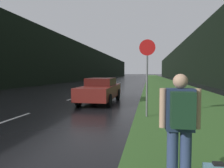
# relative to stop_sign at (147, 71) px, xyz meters

# --- Properties ---
(grass_verge) EXTENTS (6.00, 240.00, 0.02)m
(grass_verge) POSITION_rel_stop_sign_xyz_m (2.54, 32.58, -1.77)
(grass_verge) COLOR #386028
(grass_verge) RESTS_ON ground_plane
(lane_stripe_b) EXTENTS (0.12, 3.00, 0.01)m
(lane_stripe_b) POSITION_rel_stop_sign_xyz_m (-4.94, -1.68, -1.78)
(lane_stripe_b) COLOR silver
(lane_stripe_b) RESTS_ON ground_plane
(lane_stripe_c) EXTENTS (0.12, 3.00, 0.01)m
(lane_stripe_c) POSITION_rel_stop_sign_xyz_m (-4.94, 5.32, -1.78)
(lane_stripe_c) COLOR silver
(lane_stripe_c) RESTS_ON ground_plane
(lane_stripe_d) EXTENTS (0.12, 3.00, 0.01)m
(lane_stripe_d) POSITION_rel_stop_sign_xyz_m (-4.94, 12.32, -1.78)
(lane_stripe_d) COLOR silver
(lane_stripe_d) RESTS_ON ground_plane
(lane_stripe_e) EXTENTS (0.12, 3.00, 0.01)m
(lane_stripe_e) POSITION_rel_stop_sign_xyz_m (-4.94, 19.32, -1.78)
(lane_stripe_e) COLOR silver
(lane_stripe_e) RESTS_ON ground_plane
(lane_stripe_f) EXTENTS (0.12, 3.00, 0.01)m
(lane_stripe_f) POSITION_rel_stop_sign_xyz_m (-4.94, 26.32, -1.78)
(lane_stripe_f) COLOR silver
(lane_stripe_f) RESTS_ON ground_plane
(treeline_far_side) EXTENTS (2.00, 140.00, 8.19)m
(treeline_far_side) POSITION_rel_stop_sign_xyz_m (-15.41, 42.58, 2.31)
(treeline_far_side) COLOR black
(treeline_far_side) RESTS_ON ground_plane
(treeline_near_side) EXTENTS (2.00, 140.00, 8.77)m
(treeline_near_side) POSITION_rel_stop_sign_xyz_m (8.54, 42.58, 2.60)
(treeline_near_side) COLOR black
(treeline_near_side) RESTS_ON ground_plane
(stop_sign) EXTENTS (0.62, 0.07, 3.00)m
(stop_sign) POSITION_rel_stop_sign_xyz_m (0.00, 0.00, 0.00)
(stop_sign) COLOR slate
(stop_sign) RESTS_ON ground_plane
(hitchhiker_with_backpack) EXTENTS (0.59, 0.42, 1.71)m
(hitchhiker_with_backpack) POSITION_rel_stop_sign_xyz_m (0.52, -4.81, -0.80)
(hitchhiker_with_backpack) COLOR navy
(hitchhiker_with_backpack) RESTS_ON ground_plane
(car_passing_near) EXTENTS (1.82, 4.70, 1.41)m
(car_passing_near) POSITION_rel_stop_sign_xyz_m (-2.70, 3.47, -1.06)
(car_passing_near) COLOR maroon
(car_passing_near) RESTS_ON ground_plane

